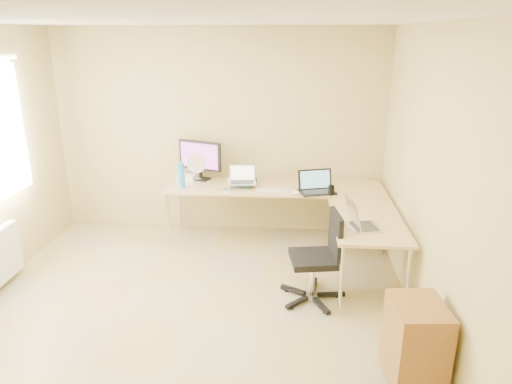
# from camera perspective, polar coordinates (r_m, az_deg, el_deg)

# --- Properties ---
(floor) EXTENTS (4.50, 4.50, 0.00)m
(floor) POSITION_cam_1_polar(r_m,az_deg,el_deg) (4.51, -8.30, -15.31)
(floor) COLOR tan
(floor) RESTS_ON ground
(ceiling) EXTENTS (4.50, 4.50, 0.00)m
(ceiling) POSITION_cam_1_polar(r_m,az_deg,el_deg) (3.75, -10.26, 19.81)
(ceiling) COLOR white
(ceiling) RESTS_ON ground
(wall_back) EXTENTS (4.50, 0.00, 4.50)m
(wall_back) POSITION_cam_1_polar(r_m,az_deg,el_deg) (6.08, -4.42, 7.18)
(wall_back) COLOR tan
(wall_back) RESTS_ON ground
(wall_front) EXTENTS (4.50, 0.00, 4.50)m
(wall_front) POSITION_cam_1_polar(r_m,az_deg,el_deg) (2.05, -24.18, -19.40)
(wall_front) COLOR tan
(wall_front) RESTS_ON ground
(wall_right) EXTENTS (0.00, 4.50, 4.50)m
(wall_right) POSITION_cam_1_polar(r_m,az_deg,el_deg) (4.02, 21.38, -0.14)
(wall_right) COLOR tan
(wall_right) RESTS_ON ground
(desk_main) EXTENTS (2.65, 0.70, 0.73)m
(desk_main) POSITION_cam_1_polar(r_m,az_deg,el_deg) (5.90, 2.23, -2.63)
(desk_main) COLOR tan
(desk_main) RESTS_ON ground
(desk_return) EXTENTS (0.70, 1.30, 0.73)m
(desk_return) POSITION_cam_1_polar(r_m,az_deg,el_deg) (5.04, 13.04, -6.99)
(desk_return) COLOR tan
(desk_return) RESTS_ON ground
(monitor) EXTENTS (0.62, 0.39, 0.51)m
(monitor) POSITION_cam_1_polar(r_m,az_deg,el_deg) (6.00, -6.78, 3.84)
(monitor) COLOR black
(monitor) RESTS_ON desk_main
(book_stack) EXTENTS (0.29, 0.35, 0.05)m
(book_stack) POSITION_cam_1_polar(r_m,az_deg,el_deg) (5.83, -1.37, 1.21)
(book_stack) COLOR #1E5556
(book_stack) RESTS_ON desk_main
(laptop_center) EXTENTS (0.35, 0.28, 0.21)m
(laptop_center) POSITION_cam_1_polar(r_m,az_deg,el_deg) (5.67, -1.67, 2.09)
(laptop_center) COLOR #A2A3B7
(laptop_center) RESTS_ON desk_main
(laptop_black) EXTENTS (0.48, 0.40, 0.26)m
(laptop_black) POSITION_cam_1_polar(r_m,az_deg,el_deg) (5.54, 7.48, 1.21)
(laptop_black) COLOR black
(laptop_black) RESTS_ON desk_main
(keyboard) EXTENTS (0.39, 0.11, 0.02)m
(keyboard) POSITION_cam_1_polar(r_m,az_deg,el_deg) (5.59, 1.96, 0.24)
(keyboard) COLOR beige
(keyboard) RESTS_ON desk_main
(mouse) EXTENTS (0.11, 0.07, 0.04)m
(mouse) POSITION_cam_1_polar(r_m,az_deg,el_deg) (5.48, 4.72, -0.09)
(mouse) COLOR white
(mouse) RESTS_ON desk_main
(mug) EXTENTS (0.14, 0.14, 0.10)m
(mug) POSITION_cam_1_polar(r_m,az_deg,el_deg) (5.80, -3.06, 1.31)
(mug) COLOR white
(mug) RESTS_ON desk_main
(cd_stack) EXTENTS (0.11, 0.11, 0.03)m
(cd_stack) POSITION_cam_1_polar(r_m,az_deg,el_deg) (5.59, -3.51, 0.25)
(cd_stack) COLOR silver
(cd_stack) RESTS_ON desk_main
(water_bottle) EXTENTS (0.09, 0.09, 0.31)m
(water_bottle) POSITION_cam_1_polar(r_m,az_deg,el_deg) (5.74, -9.07, 2.02)
(water_bottle) COLOR #2F88CF
(water_bottle) RESTS_ON desk_main
(papers) EXTENTS (0.29, 0.33, 0.01)m
(papers) POSITION_cam_1_polar(r_m,az_deg,el_deg) (5.94, -8.64, 1.09)
(papers) COLOR silver
(papers) RESTS_ON desk_main
(white_box) EXTENTS (0.23, 0.18, 0.08)m
(white_box) POSITION_cam_1_polar(r_m,az_deg,el_deg) (6.04, -8.42, 1.76)
(white_box) COLOR white
(white_box) RESTS_ON desk_main
(desk_fan) EXTENTS (0.28, 0.28, 0.32)m
(desk_fan) POSITION_cam_1_polar(r_m,az_deg,el_deg) (6.03, -7.11, 2.97)
(desk_fan) COLOR silver
(desk_fan) RESTS_ON desk_main
(black_cup) EXTENTS (0.07, 0.07, 0.12)m
(black_cup) POSITION_cam_1_polar(r_m,az_deg,el_deg) (5.49, 9.09, 0.21)
(black_cup) COLOR black
(black_cup) RESTS_ON desk_main
(laptop_return) EXTENTS (0.44, 0.38, 0.25)m
(laptop_return) POSITION_cam_1_polar(r_m,az_deg,el_deg) (4.61, 13.06, -2.82)
(laptop_return) COLOR silver
(laptop_return) RESTS_ON desk_return
(office_chair) EXTENTS (0.63, 0.63, 0.92)m
(office_chair) POSITION_cam_1_polar(r_m,az_deg,el_deg) (4.60, 6.93, -7.38)
(office_chair) COLOR black
(office_chair) RESTS_ON ground
(cabinet) EXTENTS (0.41, 0.49, 0.64)m
(cabinet) POSITION_cam_1_polar(r_m,az_deg,el_deg) (3.80, 18.77, -16.93)
(cabinet) COLOR brown
(cabinet) RESTS_ON ground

